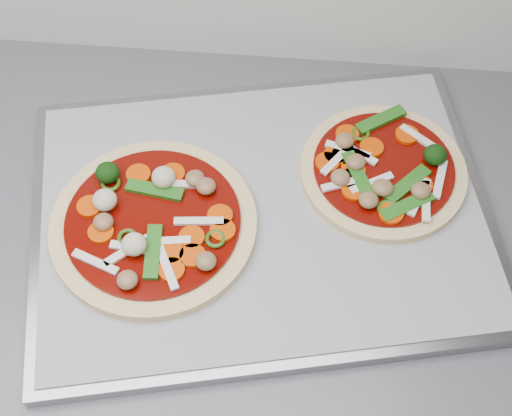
{
  "coord_description": "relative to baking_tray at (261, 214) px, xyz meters",
  "views": [
    {
      "loc": [
        0.01,
        0.98,
        1.51
      ],
      "look_at": [
        -0.03,
        1.36,
        0.93
      ],
      "focal_mm": 50.0,
      "sensor_mm": 36.0,
      "label": 1
    }
  ],
  "objects": [
    {
      "name": "countertop",
      "position": [
        0.02,
        -0.07,
        -0.03
      ],
      "size": [
        3.6,
        0.6,
        0.04
      ],
      "primitive_type": "cube",
      "color": "slate",
      "rests_on": "base_cabinet"
    },
    {
      "name": "baking_tray",
      "position": [
        0.0,
        0.0,
        0.0
      ],
      "size": [
        0.52,
        0.43,
        0.01
      ],
      "primitive_type": "cube",
      "rotation": [
        0.0,
        0.0,
        0.22
      ],
      "color": "gray",
      "rests_on": "countertop"
    },
    {
      "name": "parchment",
      "position": [
        0.0,
        0.0,
        0.01
      ],
      "size": [
        0.5,
        0.41,
        0.0
      ],
      "primitive_type": "cube",
      "rotation": [
        0.0,
        0.0,
        0.22
      ],
      "color": "#9C9CA1",
      "rests_on": "baking_tray"
    },
    {
      "name": "pizza_left",
      "position": [
        -0.1,
        -0.03,
        0.02
      ],
      "size": [
        0.28,
        0.28,
        0.03
      ],
      "rotation": [
        0.0,
        0.0,
        0.64
      ],
      "color": "#F0C68A",
      "rests_on": "parchment"
    },
    {
      "name": "pizza_right",
      "position": [
        0.12,
        0.05,
        0.02
      ],
      "size": [
        0.22,
        0.22,
        0.03
      ],
      "rotation": [
        0.0,
        0.0,
        0.4
      ],
      "color": "#F0C68A",
      "rests_on": "parchment"
    }
  ]
}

